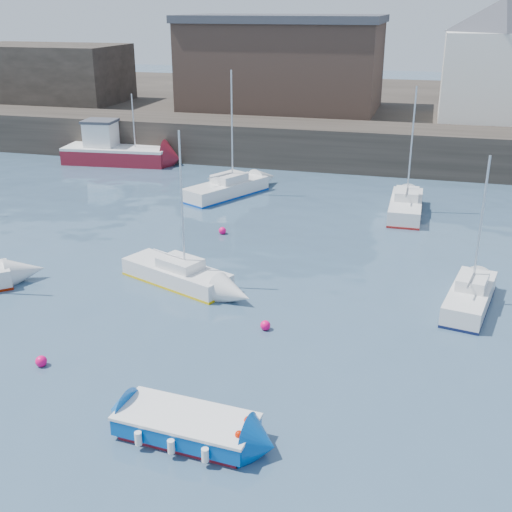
% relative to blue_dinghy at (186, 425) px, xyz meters
% --- Properties ---
extents(water, '(220.00, 220.00, 0.00)m').
position_rel_blue_dinghy_xyz_m(water, '(-0.75, -1.85, -0.41)').
color(water, '#2D4760').
rests_on(water, ground).
extents(quay_wall, '(90.00, 5.00, 3.00)m').
position_rel_blue_dinghy_xyz_m(quay_wall, '(-0.75, 33.15, 1.09)').
color(quay_wall, '#28231E').
rests_on(quay_wall, ground).
extents(land_strip, '(90.00, 32.00, 2.80)m').
position_rel_blue_dinghy_xyz_m(land_strip, '(-0.75, 51.15, 0.99)').
color(land_strip, '#28231E').
rests_on(land_strip, ground).
extents(bldg_east_d, '(11.14, 11.14, 8.95)m').
position_rel_blue_dinghy_xyz_m(bldg_east_d, '(10.25, 39.65, 6.95)').
color(bldg_east_d, white).
rests_on(bldg_east_d, land_strip).
extents(warehouse, '(16.40, 10.40, 7.60)m').
position_rel_blue_dinghy_xyz_m(warehouse, '(-6.75, 41.15, 6.20)').
color(warehouse, '#3D2D26').
rests_on(warehouse, land_strip).
extents(bldg_west, '(14.00, 8.00, 5.00)m').
position_rel_blue_dinghy_xyz_m(bldg_west, '(-28.75, 40.15, 4.89)').
color(bldg_west, '#353028').
rests_on(bldg_west, land_strip).
extents(blue_dinghy, '(4.04, 2.20, 0.74)m').
position_rel_blue_dinghy_xyz_m(blue_dinghy, '(0.00, 0.00, 0.00)').
color(blue_dinghy, maroon).
rests_on(blue_dinghy, ground).
extents(fishing_boat, '(8.04, 3.64, 5.17)m').
position_rel_blue_dinghy_xyz_m(fishing_boat, '(-17.10, 29.62, 0.59)').
color(fishing_boat, maroon).
rests_on(fishing_boat, ground).
extents(sailboat_b, '(5.40, 3.51, 6.64)m').
position_rel_blue_dinghy_xyz_m(sailboat_b, '(-4.19, 9.87, 0.02)').
color(sailboat_b, white).
rests_on(sailboat_b, ground).
extents(sailboat_c, '(2.33, 4.78, 6.03)m').
position_rel_blue_dinghy_xyz_m(sailboat_c, '(7.87, 10.67, 0.05)').
color(sailboat_c, white).
rests_on(sailboat_c, ground).
extents(sailboat_f, '(1.76, 5.46, 7.10)m').
position_rel_blue_dinghy_xyz_m(sailboat_f, '(4.82, 22.37, 0.09)').
color(sailboat_f, white).
rests_on(sailboat_f, ground).
extents(sailboat_h, '(4.42, 6.11, 7.61)m').
position_rel_blue_dinghy_xyz_m(sailboat_h, '(-6.19, 23.26, 0.08)').
color(sailboat_h, white).
rests_on(sailboat_h, ground).
extents(buoy_near, '(0.38, 0.38, 0.38)m').
position_rel_blue_dinghy_xyz_m(buoy_near, '(-6.04, 2.32, -0.41)').
color(buoy_near, '#FF0764').
rests_on(buoy_near, ground).
extents(buoy_mid, '(0.38, 0.38, 0.38)m').
position_rel_blue_dinghy_xyz_m(buoy_mid, '(0.53, 6.74, -0.41)').
color(buoy_mid, '#FF0764').
rests_on(buoy_mid, ground).
extents(buoy_far, '(0.39, 0.39, 0.39)m').
position_rel_blue_dinghy_xyz_m(buoy_far, '(-4.26, 16.42, -0.41)').
color(buoy_far, '#FF0764').
rests_on(buoy_far, ground).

